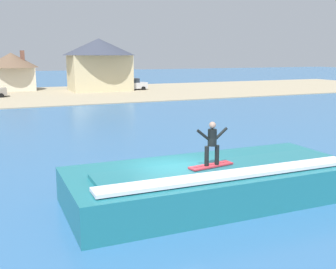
{
  "coord_description": "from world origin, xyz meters",
  "views": [
    {
      "loc": [
        -5.99,
        -13.46,
        5.45
      ],
      "look_at": [
        1.43,
        3.78,
        1.74
      ],
      "focal_mm": 43.55,
      "sensor_mm": 36.0,
      "label": 1
    }
  ],
  "objects_px": {
    "wave_crest": "(213,182)",
    "house_gabled_white": "(99,60)",
    "car_far_shore": "(132,84)",
    "house_small_cottage": "(12,69)",
    "surfboard": "(211,165)",
    "surfer": "(212,141)"
  },
  "relations": [
    {
      "from": "wave_crest",
      "to": "surfer",
      "type": "relative_size",
      "value": 6.87
    },
    {
      "from": "wave_crest",
      "to": "car_far_shore",
      "type": "xyz_separation_m",
      "value": [
        12.22,
        46.61,
        0.26
      ]
    },
    {
      "from": "car_far_shore",
      "to": "house_small_cottage",
      "type": "relative_size",
      "value": 0.54
    },
    {
      "from": "house_gabled_white",
      "to": "house_small_cottage",
      "type": "distance_m",
      "value": 13.12
    },
    {
      "from": "wave_crest",
      "to": "house_gabled_white",
      "type": "distance_m",
      "value": 48.4
    },
    {
      "from": "surfboard",
      "to": "house_small_cottage",
      "type": "height_order",
      "value": "house_small_cottage"
    },
    {
      "from": "house_small_cottage",
      "to": "house_gabled_white",
      "type": "bearing_deg",
      "value": -22.71
    },
    {
      "from": "surfer",
      "to": "house_gabled_white",
      "type": "xyz_separation_m",
      "value": [
        7.82,
        48.14,
        2.16
      ]
    },
    {
      "from": "wave_crest",
      "to": "car_far_shore",
      "type": "distance_m",
      "value": 48.19
    },
    {
      "from": "car_far_shore",
      "to": "house_small_cottage",
      "type": "xyz_separation_m",
      "value": [
        -16.8,
        6.1,
        2.4
      ]
    },
    {
      "from": "car_far_shore",
      "to": "house_gabled_white",
      "type": "height_order",
      "value": "house_gabled_white"
    },
    {
      "from": "car_far_shore",
      "to": "surfboard",
      "type": "bearing_deg",
      "value": -104.95
    },
    {
      "from": "house_gabled_white",
      "to": "house_small_cottage",
      "type": "relative_size",
      "value": 1.37
    },
    {
      "from": "surfer",
      "to": "house_gabled_white",
      "type": "bearing_deg",
      "value": 80.78
    },
    {
      "from": "wave_crest",
      "to": "house_small_cottage",
      "type": "distance_m",
      "value": 52.98
    },
    {
      "from": "surfer",
      "to": "house_gabled_white",
      "type": "relative_size",
      "value": 0.15
    },
    {
      "from": "house_small_cottage",
      "to": "car_far_shore",
      "type": "bearing_deg",
      "value": -19.94
    },
    {
      "from": "surfboard",
      "to": "surfer",
      "type": "bearing_deg",
      "value": -100.83
    },
    {
      "from": "surfboard",
      "to": "car_far_shore",
      "type": "relative_size",
      "value": 0.43
    },
    {
      "from": "surfboard",
      "to": "house_gabled_white",
      "type": "bearing_deg",
      "value": 80.78
    },
    {
      "from": "surfer",
      "to": "house_small_cottage",
      "type": "xyz_separation_m",
      "value": [
        -4.24,
        53.19,
        0.96
      ]
    },
    {
      "from": "wave_crest",
      "to": "surfboard",
      "type": "xyz_separation_m",
      "value": [
        -0.33,
        -0.41,
        0.8
      ]
    }
  ]
}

